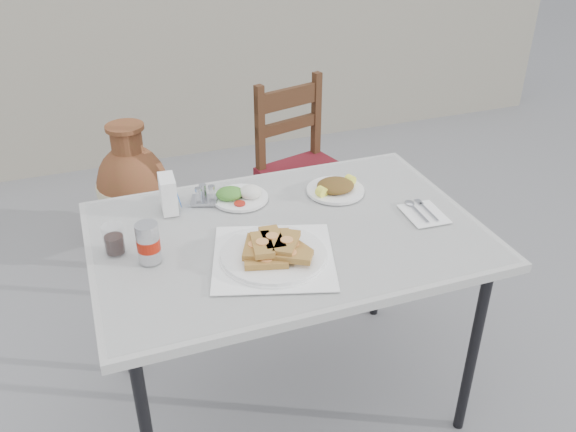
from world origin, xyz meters
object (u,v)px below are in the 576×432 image
object	(u,v)px
cola_glass	(114,241)
terracotta_urn	(133,187)
pide_plate	(273,248)
salad_rice_plate	(240,195)
condiment_caddy	(204,196)
soda_can	(148,243)
napkin_holder	(168,194)
salad_chopped_plate	(335,187)
chair	(304,171)
cafe_table	(287,244)

from	to	relation	value
cola_glass	terracotta_urn	xyz separation A→B (m)	(0.18, 1.32, -0.50)
pide_plate	salad_rice_plate	distance (m)	0.39
condiment_caddy	soda_can	bearing A→B (deg)	-128.86
salad_rice_plate	napkin_holder	distance (m)	0.25
salad_chopped_plate	condiment_caddy	distance (m)	0.47
condiment_caddy	terracotta_urn	bearing A→B (deg)	97.95
napkin_holder	terracotta_urn	world-z (taller)	napkin_holder
salad_chopped_plate	pide_plate	bearing A→B (deg)	-137.39
salad_chopped_plate	napkin_holder	world-z (taller)	napkin_holder
cola_glass	chair	bearing A→B (deg)	42.09
cafe_table	terracotta_urn	world-z (taller)	cafe_table
cafe_table	salad_chopped_plate	size ratio (longest dim) A/B	6.02
napkin_holder	condiment_caddy	xyz separation A→B (m)	(0.13, 0.01, -0.04)
cafe_table	salad_chopped_plate	distance (m)	0.33
cola_glass	salad_chopped_plate	bearing A→B (deg)	8.74
pide_plate	cola_glass	size ratio (longest dim) A/B	4.91
cola_glass	napkin_holder	bearing A→B (deg)	44.14
salad_chopped_plate	chair	size ratio (longest dim) A/B	0.23
salad_rice_plate	chair	xyz separation A→B (m)	(0.53, 0.70, -0.32)
soda_can	condiment_caddy	bearing A→B (deg)	51.14
cafe_table	napkin_holder	world-z (taller)	napkin_holder
cafe_table	salad_chopped_plate	world-z (taller)	salad_chopped_plate
terracotta_urn	napkin_holder	bearing A→B (deg)	-88.57
salad_chopped_plate	condiment_caddy	size ratio (longest dim) A/B	1.88
salad_chopped_plate	condiment_caddy	world-z (taller)	condiment_caddy
salad_chopped_plate	cola_glass	distance (m)	0.81
cafe_table	cola_glass	xyz separation A→B (m)	(-0.54, 0.06, 0.09)
pide_plate	terracotta_urn	bearing A→B (deg)	100.00
cafe_table	soda_can	world-z (taller)	soda_can
salad_rice_plate	terracotta_urn	bearing A→B (deg)	103.71
napkin_holder	condiment_caddy	distance (m)	0.13
cola_glass	salad_rice_plate	bearing A→B (deg)	22.51
napkin_holder	condiment_caddy	size ratio (longest dim) A/B	1.11
soda_can	napkin_holder	xyz separation A→B (m)	(0.11, 0.29, -0.00)
soda_can	terracotta_urn	xyz separation A→B (m)	(0.09, 1.40, -0.53)
cafe_table	salad_chopped_plate	xyz separation A→B (m)	(0.26, 0.19, 0.07)
salad_chopped_plate	condiment_caddy	bearing A→B (deg)	168.94
salad_rice_plate	salad_chopped_plate	xyz separation A→B (m)	(0.34, -0.07, -0.00)
salad_rice_plate	salad_chopped_plate	size ratio (longest dim) A/B	0.94
pide_plate	terracotta_urn	distance (m)	1.62
napkin_holder	chair	distance (m)	1.10
pide_plate	condiment_caddy	distance (m)	0.43
pide_plate	napkin_holder	world-z (taller)	napkin_holder
cafe_table	napkin_holder	distance (m)	0.44
condiment_caddy	salad_chopped_plate	bearing A→B (deg)	-11.06
salad_rice_plate	napkin_holder	size ratio (longest dim) A/B	1.59
pide_plate	soda_can	xyz separation A→B (m)	(-0.35, 0.12, 0.03)
cafe_table	salad_rice_plate	distance (m)	0.28
cafe_table	terracotta_urn	size ratio (longest dim) A/B	1.92
salad_rice_plate	cola_glass	bearing A→B (deg)	-157.49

